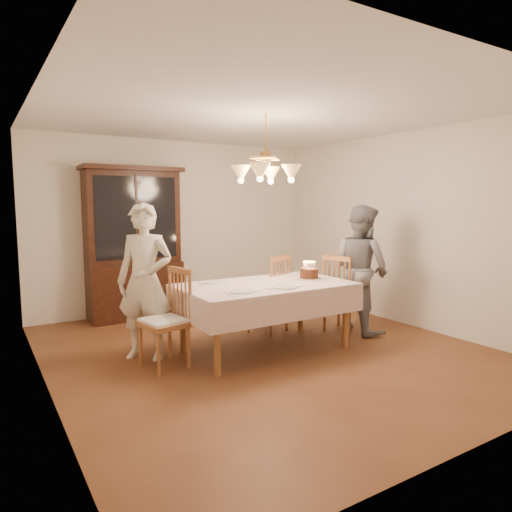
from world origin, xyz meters
TOP-DOWN VIEW (x-y plane):
  - ground at (0.00, 0.00)m, footprint 5.00×5.00m
  - room_shell at (0.00, 0.00)m, footprint 5.00×5.00m
  - dining_table at (0.00, 0.00)m, footprint 1.90×1.10m
  - china_hutch at (-0.79, 2.25)m, footprint 1.38×0.54m
  - chair_far_side at (0.44, 0.59)m, footprint 0.56×0.54m
  - chair_left_end at (-1.15, 0.08)m, footprint 0.49×0.51m
  - chair_right_end at (1.26, 0.10)m, footprint 0.52×0.54m
  - elderly_woman at (-1.23, 0.45)m, footprint 0.72×0.70m
  - adult_in_grey at (1.46, -0.00)m, footprint 0.64×0.81m
  - birthday_cake at (0.60, -0.02)m, footprint 0.30×0.30m
  - place_setting_near_left at (-0.45, -0.28)m, footprint 0.40×0.26m
  - place_setting_near_right at (0.05, -0.31)m, footprint 0.42×0.27m
  - place_setting_far_left at (-0.44, 0.35)m, footprint 0.39×0.25m
  - chandelier at (-0.00, -0.00)m, footprint 0.62×0.62m

SIDE VIEW (x-z plane):
  - ground at x=0.00m, z-range 0.00..0.00m
  - chair_far_side at x=0.44m, z-range -0.06..0.94m
  - chair_right_end at x=1.26m, z-range -0.06..0.94m
  - chair_left_end at x=-1.15m, z-range -0.05..0.95m
  - dining_table at x=0.00m, z-range 0.30..1.06m
  - place_setting_far_left at x=-0.44m, z-range 0.76..0.77m
  - place_setting_near_left at x=-0.45m, z-range 0.76..0.77m
  - place_setting_near_right at x=0.05m, z-range 0.76..0.77m
  - adult_in_grey at x=1.46m, z-range 0.00..1.63m
  - birthday_cake at x=0.60m, z-range 0.71..0.93m
  - elderly_woman at x=-1.23m, z-range 0.00..1.66m
  - china_hutch at x=-0.79m, z-range -0.04..2.12m
  - room_shell at x=0.00m, z-range -0.92..4.08m
  - chandelier at x=0.00m, z-range 1.61..2.34m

